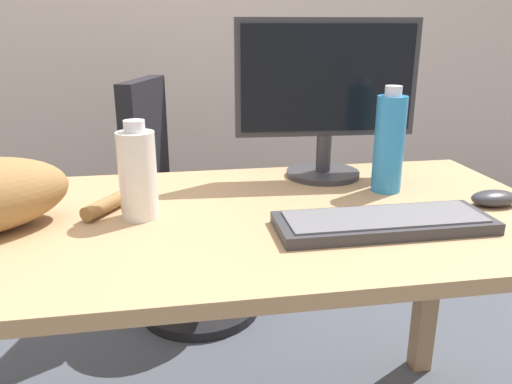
# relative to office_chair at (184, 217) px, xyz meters

# --- Properties ---
(desk) EXTENTS (1.54, 0.73, 0.71)m
(desk) POSITION_rel_office_chair_xyz_m (0.05, -0.82, 0.22)
(desk) COLOR tan
(desk) RESTS_ON ground_plane
(office_chair) EXTENTS (0.50, 0.48, 0.92)m
(office_chair) POSITION_rel_office_chair_xyz_m (0.00, 0.00, 0.00)
(office_chair) COLOR black
(office_chair) RESTS_ON ground_plane
(monitor) EXTENTS (0.48, 0.20, 0.41)m
(monitor) POSITION_rel_office_chair_xyz_m (0.37, -0.56, 0.54)
(monitor) COLOR #333338
(monitor) RESTS_ON desk
(keyboard) EXTENTS (0.44, 0.15, 0.03)m
(keyboard) POSITION_rel_office_chair_xyz_m (0.39, -0.95, 0.32)
(keyboard) COLOR #333338
(keyboard) RESTS_ON desk
(computer_mouse) EXTENTS (0.11, 0.06, 0.04)m
(computer_mouse) POSITION_rel_office_chair_xyz_m (0.69, -0.86, 0.33)
(computer_mouse) COLOR #333338
(computer_mouse) RESTS_ON desk
(water_bottle) EXTENTS (0.07, 0.07, 0.26)m
(water_bottle) POSITION_rel_office_chair_xyz_m (0.49, -0.71, 0.43)
(water_bottle) COLOR #2D8CD1
(water_bottle) RESTS_ON desk
(spray_bottle) EXTENTS (0.08, 0.08, 0.21)m
(spray_bottle) POSITION_rel_office_chair_xyz_m (-0.11, -0.80, 0.41)
(spray_bottle) COLOR silver
(spray_bottle) RESTS_ON desk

